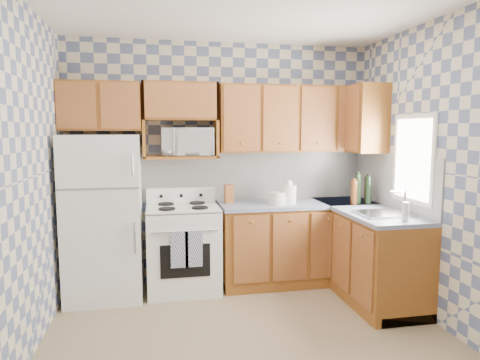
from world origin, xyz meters
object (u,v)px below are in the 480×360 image
object	(u,v)px
refrigerator	(104,217)
stove_body	(183,249)
electric_kettle	(289,194)
microwave	(188,142)

from	to	relation	value
refrigerator	stove_body	world-z (taller)	refrigerator
refrigerator	stove_body	xyz separation A→B (m)	(0.80, 0.03, -0.39)
refrigerator	electric_kettle	size ratio (longest dim) A/B	8.27
refrigerator	microwave	bearing A→B (deg)	13.02
stove_body	electric_kettle	xyz separation A→B (m)	(1.17, -0.04, 0.57)
refrigerator	electric_kettle	distance (m)	1.98
stove_body	microwave	distance (m)	1.17
refrigerator	stove_body	bearing A→B (deg)	1.78
stove_body	electric_kettle	bearing A→B (deg)	-2.18
stove_body	microwave	size ratio (longest dim) A/B	1.64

